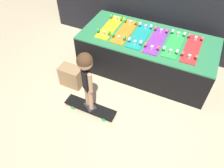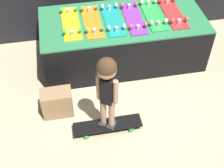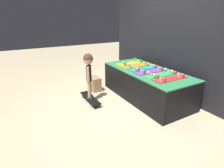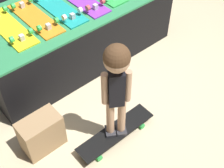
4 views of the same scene
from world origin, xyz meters
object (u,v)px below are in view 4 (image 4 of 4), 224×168
object	(u,v)px
skateboard_yellow_on_rack	(9,28)
skateboard_teal_on_rack	(59,8)
child	(117,77)
storage_box	(42,134)
skateboard_orange_on_rack	(35,17)
skateboard_on_floor	(116,132)

from	to	relation	value
skateboard_yellow_on_rack	skateboard_teal_on_rack	xyz separation A→B (m)	(0.51, -0.02, 0.00)
skateboard_teal_on_rack	child	world-z (taller)	child
child	storage_box	size ratio (longest dim) A/B	2.74
skateboard_orange_on_rack	storage_box	bearing A→B (deg)	-123.04
skateboard_teal_on_rack	skateboard_on_floor	size ratio (longest dim) A/B	0.94
skateboard_orange_on_rack	skateboard_teal_on_rack	bearing A→B (deg)	-1.84
skateboard_orange_on_rack	skateboard_on_floor	bearing A→B (deg)	-90.87
skateboard_orange_on_rack	child	size ratio (longest dim) A/B	0.75
skateboard_on_floor	storage_box	bearing A→B (deg)	146.27
skateboard_on_floor	storage_box	world-z (taller)	storage_box
storage_box	skateboard_yellow_on_rack	bearing A→B (deg)	71.70
skateboard_yellow_on_rack	skateboard_orange_on_rack	world-z (taller)	same
child	skateboard_teal_on_rack	bearing A→B (deg)	108.23
skateboard_teal_on_rack	storage_box	size ratio (longest dim) A/B	2.05
skateboard_on_floor	child	distance (m)	0.67
skateboard_orange_on_rack	skateboard_teal_on_rack	world-z (taller)	same
skateboard_orange_on_rack	skateboard_teal_on_rack	distance (m)	0.26
skateboard_yellow_on_rack	skateboard_teal_on_rack	world-z (taller)	same
child	skateboard_on_floor	bearing A→B (deg)	-76.81
skateboard_yellow_on_rack	storage_box	world-z (taller)	skateboard_yellow_on_rack
storage_box	skateboard_teal_on_rack	bearing A→B (deg)	45.74
skateboard_orange_on_rack	skateboard_on_floor	size ratio (longest dim) A/B	0.94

